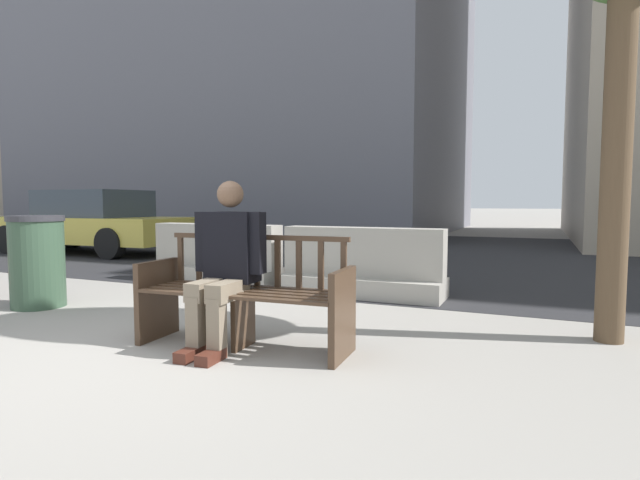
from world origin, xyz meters
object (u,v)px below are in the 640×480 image
Objects in this scene: jersey_barrier_left at (217,259)px; jersey_barrier_centre at (362,268)px; trash_bin at (37,261)px; car_taxi_near at (90,222)px; seated_person at (226,261)px; street_bench at (245,297)px.

jersey_barrier_centre is at bearing -2.33° from jersey_barrier_left.
jersey_barrier_left is 2.02× the size of trash_bin.
jersey_barrier_left is 5.69m from car_taxi_near.
car_taxi_near is at bearing 155.12° from jersey_barrier_left.
seated_person is 0.66× the size of jersey_barrier_centre.
trash_bin is at bearing -46.42° from car_taxi_near.
car_taxi_near reaches higher than trash_bin.
seated_person reaches higher than trash_bin.
jersey_barrier_centre is 7.78m from car_taxi_near.
jersey_barrier_left is at bearing 129.17° from street_bench.
street_bench is at bearing -93.21° from jersey_barrier_centre.
street_bench is at bearing 26.73° from seated_person.
jersey_barrier_centre is 1.99× the size of trash_bin.
jersey_barrier_centre is at bearing 83.98° from seated_person.
seated_person reaches higher than jersey_barrier_centre.
jersey_barrier_left is 2.31m from trash_bin.
seated_person is at bearing -35.17° from car_taxi_near.
jersey_barrier_centre is (0.27, 2.52, -0.35)m from seated_person.
street_bench is 3.29m from jersey_barrier_left.
street_bench is 0.86× the size of jersey_barrier_centre.
street_bench is 1.31× the size of seated_person.
trash_bin reaches higher than jersey_barrier_centre.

